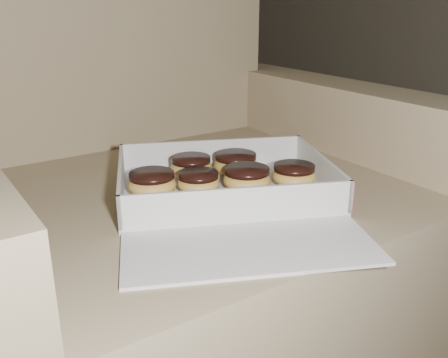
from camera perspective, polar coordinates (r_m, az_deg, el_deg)
name	(u,v)px	position (r m, az deg, el deg)	size (l,w,h in m)	color
armchair	(176,233)	(1.04, -5.56, -6.21)	(0.95, 0.80, 0.99)	#847354
bakery_box	(230,195)	(0.85, 0.65, -1.83)	(0.50, 0.53, 0.06)	silver
donut_a	(191,166)	(0.94, -3.77, 1.46)	(0.08, 0.08, 0.04)	#E9AF51
donut_b	(152,183)	(0.86, -8.22, -0.47)	(0.08, 0.08, 0.04)	#E9AF51
donut_c	(236,163)	(0.95, 1.34, 1.79)	(0.08, 0.08, 0.04)	#E9AF51
donut_d	(199,182)	(0.87, -2.93, -0.32)	(0.07, 0.07, 0.04)	#E9AF51
donut_e	(247,178)	(0.88, 2.63, 0.07)	(0.08, 0.08, 0.04)	#E9AF51
donut_f	(294,175)	(0.90, 7.99, 0.49)	(0.08, 0.08, 0.04)	#E9AF51
crumb_a	(144,212)	(0.80, -9.18, -3.75)	(0.01, 0.01, 0.00)	black
crumb_b	(167,209)	(0.81, -6.57, -3.40)	(0.01, 0.01, 0.00)	black
crumb_c	(250,194)	(0.86, 3.04, -1.71)	(0.01, 0.01, 0.00)	black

